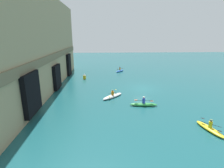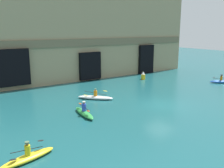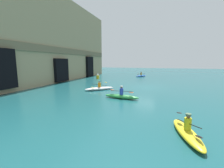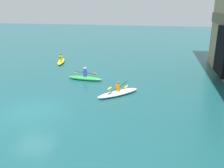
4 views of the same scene
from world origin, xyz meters
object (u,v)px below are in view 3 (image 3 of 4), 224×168
kayak_yellow (187,132)px  kayak_blue (141,76)px  kayak_green (121,96)px  marker_buoy (98,76)px  kayak_white (99,88)px

kayak_yellow → kayak_blue: kayak_blue is taller
kayak_green → marker_buoy: size_ratio=2.98×
kayak_yellow → marker_buoy: 23.68m
marker_buoy → kayak_yellow: bearing=-146.6°
marker_buoy → kayak_green: bearing=-148.8°
kayak_white → kayak_blue: bearing=-142.8°
kayak_blue → marker_buoy: (-6.75, 7.56, 0.29)m
kayak_blue → kayak_white: bearing=-150.1°
kayak_white → marker_buoy: 11.73m
kayak_yellow → kayak_blue: size_ratio=1.17×
marker_buoy → kayak_blue: bearing=-48.2°
kayak_white → kayak_blue: size_ratio=1.15×
kayak_white → kayak_blue: 17.63m
kayak_yellow → marker_buoy: (19.77, 13.03, 0.31)m
kayak_blue → marker_buoy: marker_buoy is taller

